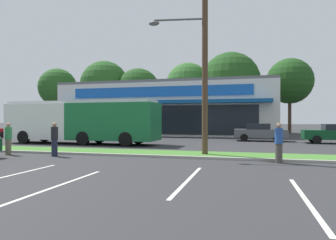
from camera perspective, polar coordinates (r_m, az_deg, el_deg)
The scene contains 21 objects.
grass_median at distance 17.20m, azimuth -11.31°, elevation -5.92°, with size 56.00×2.20×0.12m, color #427A2D.
curb_lip at distance 16.12m, azimuth -13.23°, elevation -6.33°, with size 56.00×0.24×0.12m, color #99968C.
parking_stripe_1 at distance 11.44m, azimuth -27.87°, elevation -9.31°, with size 0.12×4.80×0.01m, color silver.
parking_stripe_2 at distance 9.20m, azimuth -20.18°, elevation -11.63°, with size 0.12×4.80×0.01m, color silver.
parking_stripe_3 at distance 9.47m, azimuth 3.82°, elevation -11.28°, with size 0.12×4.80×0.01m, color silver.
parking_stripe_4 at distance 7.95m, azimuth 24.60°, elevation -13.51°, with size 0.12×4.80×0.01m, color silver.
storefront_building at distance 38.91m, azimuth 0.74°, elevation 2.02°, with size 25.18×14.06×6.27m.
tree_far_left at distance 54.33m, azimuth -20.18°, elevation 5.81°, with size 6.34×6.34×10.42m.
tree_left at distance 49.92m, azimuth -11.93°, elevation 6.46°, with size 7.78×7.78×11.26m.
tree_mid_left at distance 47.67m, azimuth -5.63°, elevation 5.67°, with size 6.75×6.75×9.84m.
tree_mid at distance 46.05m, azimuth 3.83°, elevation 6.58°, with size 6.76×6.76×10.42m.
tree_mid_right at distance 43.97m, azimuth 11.75°, elevation 7.07°, with size 8.39×8.39×11.38m.
tree_right at distance 44.29m, azimuth 22.07°, elevation 6.83°, with size 6.16×6.16×10.13m.
utility_pole at distance 15.66m, azimuth 6.45°, elevation 12.32°, with size 3.10×2.39×9.67m.
city_bus at distance 23.87m, azimuth -16.15°, elevation -0.12°, with size 12.22×2.91×3.25m.
car_1 at distance 33.99m, azimuth -25.98°, elevation -1.75°, with size 4.46×2.01×1.49m.
car_2 at distance 27.05m, azimuth 17.02°, elevation -2.19°, with size 4.35×1.95×1.51m.
car_3 at distance 26.55m, azimuth 29.13°, elevation -2.23°, with size 4.59×1.87×1.51m.
pedestrian_near_bench at distance 16.30m, azimuth -20.71°, elevation -3.42°, with size 0.35×0.35×1.72m.
pedestrian_by_pole at distance 13.78m, azimuth 20.26°, elevation -4.07°, with size 0.35×0.35×1.72m.
pedestrian_mid at distance 17.97m, azimuth -28.01°, elevation -3.15°, with size 0.34×0.34×1.69m.
Camera 1 is at (7.54, -1.35, 1.88)m, focal length 32.17 mm.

